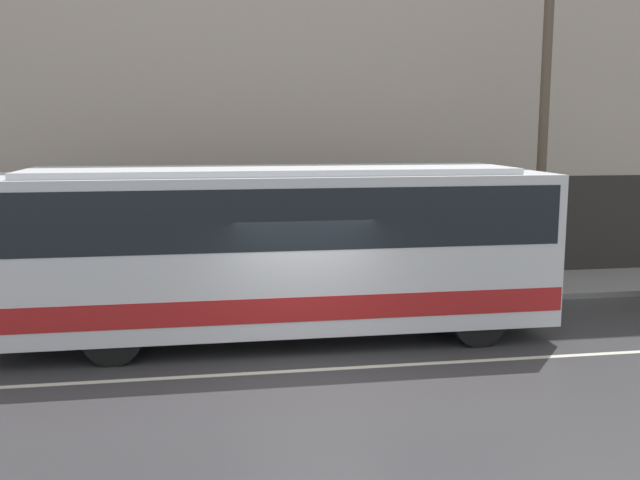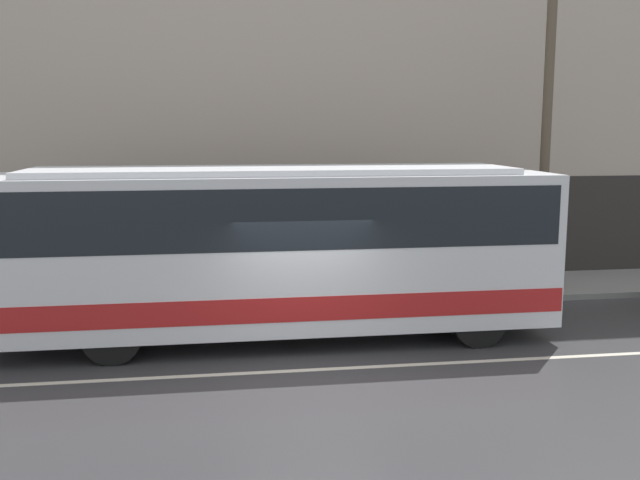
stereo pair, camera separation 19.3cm
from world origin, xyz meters
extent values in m
plane|color=#38383A|center=(0.00, 0.00, 0.00)|extent=(60.00, 60.00, 0.00)
cube|color=gray|center=(0.00, 5.36, 0.07)|extent=(60.00, 2.73, 0.15)
cube|color=#B7A899|center=(0.00, 6.88, 6.54)|extent=(60.00, 0.30, 13.08)
cube|color=#2D2B28|center=(0.00, 6.71, 1.40)|extent=(60.00, 0.06, 2.80)
cube|color=beige|center=(0.00, 0.00, 0.00)|extent=(54.00, 0.14, 0.01)
cube|color=silver|center=(-0.41, 1.98, 1.80)|extent=(10.75, 2.57, 2.90)
cube|color=#B21E1E|center=(-0.41, 1.98, 0.90)|extent=(10.70, 2.59, 0.45)
cube|color=black|center=(-0.41, 1.98, 2.52)|extent=(10.43, 2.59, 1.10)
cube|color=orange|center=(4.91, 1.98, 3.06)|extent=(0.12, 1.93, 0.28)
cube|color=silver|center=(-0.41, 1.98, 3.31)|extent=(9.14, 2.18, 0.12)
cylinder|color=black|center=(3.36, 0.86, 0.52)|extent=(1.05, 0.28, 1.05)
cylinder|color=black|center=(3.36, 3.10, 0.52)|extent=(1.05, 0.28, 1.05)
cylinder|color=black|center=(-3.39, 0.86, 0.52)|extent=(1.05, 0.28, 1.05)
cylinder|color=black|center=(-3.39, 3.10, 0.52)|extent=(1.05, 0.28, 1.05)
cylinder|color=brown|center=(6.38, 4.63, 3.69)|extent=(0.23, 0.23, 7.09)
cylinder|color=maroon|center=(0.12, 5.61, 0.87)|extent=(0.36, 0.36, 1.45)
sphere|color=tan|center=(0.12, 5.61, 1.73)|extent=(0.26, 0.26, 0.26)
camera|label=1|loc=(-1.77, -11.61, 4.14)|focal=40.00mm
camera|label=2|loc=(-1.57, -11.64, 4.14)|focal=40.00mm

